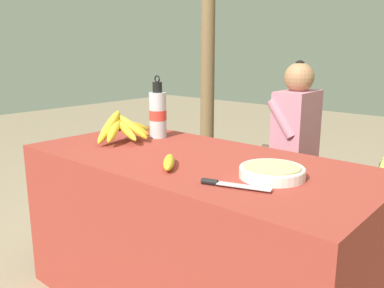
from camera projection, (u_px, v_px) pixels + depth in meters
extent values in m
cube|color=maroon|center=(194.00, 235.00, 1.73)|extent=(1.48, 0.70, 0.68)
sphere|color=#4C381E|center=(119.00, 126.00, 1.95)|extent=(0.05, 0.05, 0.05)
ellipsoid|color=gold|center=(109.00, 127.00, 1.88)|extent=(0.10, 0.20, 0.16)
ellipsoid|color=gold|center=(114.00, 129.00, 1.87)|extent=(0.15, 0.19, 0.12)
ellipsoid|color=gold|center=(126.00, 130.00, 1.89)|extent=(0.21, 0.09, 0.10)
ellipsoid|color=gold|center=(132.00, 127.00, 1.92)|extent=(0.19, 0.09, 0.14)
ellipsoid|color=gold|center=(133.00, 126.00, 1.95)|extent=(0.15, 0.14, 0.12)
ellipsoid|color=gold|center=(133.00, 125.00, 1.99)|extent=(0.08, 0.20, 0.10)
cylinder|color=white|center=(272.00, 173.00, 1.39)|extent=(0.23, 0.23, 0.03)
torus|color=white|center=(272.00, 169.00, 1.39)|extent=(0.23, 0.23, 0.01)
cylinder|color=#D1B77A|center=(272.00, 167.00, 1.39)|extent=(0.19, 0.19, 0.01)
cylinder|color=silver|center=(158.00, 115.00, 2.01)|extent=(0.08, 0.08, 0.22)
cylinder|color=red|center=(158.00, 115.00, 2.01)|extent=(0.09, 0.09, 0.05)
cylinder|color=black|center=(157.00, 87.00, 1.98)|extent=(0.05, 0.05, 0.05)
torus|color=black|center=(157.00, 79.00, 1.97)|extent=(0.04, 0.01, 0.04)
ellipsoid|color=gold|center=(169.00, 162.00, 1.51)|extent=(0.15, 0.17, 0.04)
cube|color=#BCBCC1|center=(244.00, 186.00, 1.28)|extent=(0.18, 0.08, 0.00)
cylinder|color=black|center=(210.00, 182.00, 1.32)|extent=(0.06, 0.04, 0.02)
cube|color=brown|center=(312.00, 165.00, 2.65)|extent=(1.58, 0.32, 0.04)
cube|color=brown|center=(216.00, 177.00, 3.04)|extent=(0.06, 0.06, 0.36)
cube|color=brown|center=(235.00, 170.00, 3.22)|extent=(0.06, 0.06, 0.36)
cylinder|color=#473828|center=(252.00, 185.00, 2.82)|extent=(0.09, 0.09, 0.39)
cylinder|color=#473828|center=(269.00, 159.00, 2.70)|extent=(0.30, 0.10, 0.09)
cylinder|color=#473828|center=(265.00, 178.00, 2.96)|extent=(0.09, 0.09, 0.39)
cylinder|color=#473828|center=(282.00, 153.00, 2.84)|extent=(0.30, 0.10, 0.09)
cube|color=#C67589|center=(296.00, 126.00, 2.64)|extent=(0.21, 0.35, 0.46)
cylinder|color=#C67589|center=(281.00, 119.00, 2.51)|extent=(0.20, 0.07, 0.25)
cylinder|color=#C67589|center=(303.00, 112.00, 2.76)|extent=(0.20, 0.07, 0.25)
sphere|color=#9E704C|center=(299.00, 77.00, 2.56)|extent=(0.19, 0.19, 0.19)
sphere|color=black|center=(300.00, 66.00, 2.55)|extent=(0.07, 0.07, 0.07)
sphere|color=#4C381E|center=(384.00, 165.00, 2.35)|extent=(0.05, 0.05, 0.05)
ellipsoid|color=#9EB24C|center=(383.00, 169.00, 2.29)|extent=(0.08, 0.19, 0.10)
cylinder|color=brown|center=(208.00, 37.00, 3.28)|extent=(0.12, 0.12, 2.42)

